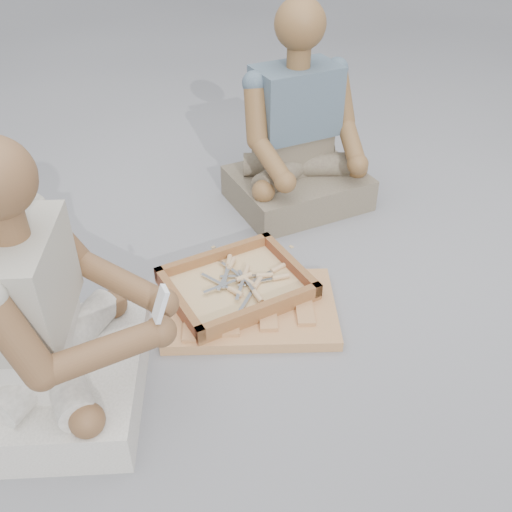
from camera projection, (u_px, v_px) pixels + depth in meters
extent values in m
plane|color=gray|center=(300.00, 351.00, 2.12)|extent=(60.00, 60.00, 0.00)
cube|color=olive|center=(250.00, 309.00, 2.28)|extent=(0.74, 0.56, 0.05)
cube|color=brown|center=(237.00, 288.00, 2.34)|extent=(0.65, 0.58, 0.02)
cube|color=brown|center=(215.00, 256.00, 2.46)|extent=(0.53, 0.20, 0.05)
cube|color=brown|center=(261.00, 311.00, 2.17)|extent=(0.53, 0.20, 0.05)
cube|color=brown|center=(290.00, 263.00, 2.42)|extent=(0.17, 0.42, 0.05)
cube|color=brown|center=(178.00, 302.00, 2.21)|extent=(0.17, 0.42, 0.05)
cube|color=#D9B080|center=(237.00, 286.00, 2.33)|extent=(0.57, 0.50, 0.01)
cube|color=silver|center=(247.00, 281.00, 2.32)|extent=(0.05, 0.15, 0.00)
cylinder|color=tan|center=(258.00, 297.00, 2.24)|extent=(0.04, 0.07, 0.02)
cube|color=silver|center=(226.00, 277.00, 2.34)|extent=(0.05, 0.15, 0.00)
cylinder|color=tan|center=(229.00, 261.00, 2.43)|extent=(0.04, 0.07, 0.02)
cube|color=silver|center=(231.00, 269.00, 2.39)|extent=(0.09, 0.14, 0.00)
cylinder|color=tan|center=(248.00, 281.00, 2.32)|extent=(0.05, 0.07, 0.02)
cube|color=silver|center=(247.00, 300.00, 2.24)|extent=(0.09, 0.13, 0.00)
cylinder|color=tan|center=(257.00, 283.00, 2.32)|extent=(0.06, 0.07, 0.02)
cube|color=silver|center=(241.00, 288.00, 2.28)|extent=(0.07, 0.14, 0.00)
cylinder|color=tan|center=(246.00, 271.00, 2.37)|extent=(0.05, 0.07, 0.02)
cube|color=silver|center=(255.00, 282.00, 2.33)|extent=(0.15, 0.03, 0.00)
cylinder|color=tan|center=(281.00, 277.00, 2.35)|extent=(0.07, 0.03, 0.02)
cube|color=silver|center=(258.00, 278.00, 2.35)|extent=(0.14, 0.08, 0.00)
cylinder|color=tan|center=(278.00, 268.00, 2.41)|extent=(0.07, 0.05, 0.02)
cube|color=silver|center=(224.00, 279.00, 2.33)|extent=(0.08, 0.14, 0.00)
cylinder|color=tan|center=(231.00, 263.00, 2.42)|extent=(0.05, 0.07, 0.02)
cube|color=silver|center=(215.00, 281.00, 2.33)|extent=(0.11, 0.12, 0.00)
cylinder|color=tan|center=(236.00, 292.00, 2.27)|extent=(0.06, 0.07, 0.02)
cube|color=silver|center=(238.00, 276.00, 2.36)|extent=(0.15, 0.04, 0.00)
cylinder|color=tan|center=(265.00, 275.00, 2.37)|extent=(0.07, 0.03, 0.02)
cube|color=silver|center=(220.00, 286.00, 2.29)|extent=(0.15, 0.07, 0.00)
cylinder|color=tan|center=(244.00, 277.00, 2.34)|extent=(0.07, 0.05, 0.02)
cube|color=#D9B080|center=(338.00, 334.00, 2.19)|extent=(0.02, 0.02, 0.00)
cube|color=#D9B080|center=(231.00, 252.00, 2.63)|extent=(0.02, 0.02, 0.00)
cube|color=#D9B080|center=(234.00, 272.00, 2.50)|extent=(0.02, 0.02, 0.00)
cube|color=#D9B080|center=(213.00, 247.00, 2.66)|extent=(0.02, 0.02, 0.00)
cube|color=#D9B080|center=(177.00, 337.00, 2.18)|extent=(0.02, 0.02, 0.00)
cube|color=#D9B080|center=(248.00, 260.00, 2.58)|extent=(0.02, 0.02, 0.00)
cube|color=#D9B080|center=(168.00, 341.00, 2.16)|extent=(0.02, 0.02, 0.00)
cube|color=#D9B080|center=(155.00, 309.00, 2.31)|extent=(0.02, 0.02, 0.00)
cube|color=#D9B080|center=(291.00, 247.00, 2.66)|extent=(0.02, 0.02, 0.00)
cube|color=#D9B080|center=(201.00, 336.00, 2.19)|extent=(0.02, 0.02, 0.00)
cube|color=#D9B080|center=(217.00, 296.00, 2.37)|extent=(0.02, 0.02, 0.00)
cube|color=silver|center=(68.00, 381.00, 1.90)|extent=(0.57, 0.67, 0.16)
cube|color=silver|center=(37.00, 344.00, 1.80)|extent=(0.26, 0.36, 0.19)
cube|color=#A9A396|center=(21.00, 282.00, 1.65)|extent=(0.28, 0.41, 0.32)
sphere|color=brown|center=(164.00, 303.00, 1.81)|extent=(0.10, 0.10, 0.10)
sphere|color=brown|center=(161.00, 331.00, 1.71)|extent=(0.10, 0.10, 0.10)
cube|color=#736B52|center=(297.00, 188.00, 2.95)|extent=(0.75, 0.66, 0.17)
cube|color=#736B52|center=(292.00, 151.00, 2.89)|extent=(0.40, 0.30, 0.20)
cube|color=#4E616B|center=(296.00, 101.00, 2.72)|extent=(0.45, 0.34, 0.33)
sphere|color=brown|center=(300.00, 24.00, 2.50)|extent=(0.23, 0.23, 0.23)
sphere|color=brown|center=(358.00, 164.00, 2.74)|extent=(0.10, 0.10, 0.10)
sphere|color=brown|center=(285.00, 182.00, 2.60)|extent=(0.10, 0.10, 0.10)
cube|color=white|center=(160.00, 304.00, 1.65)|extent=(0.06, 0.06, 0.11)
cube|color=black|center=(160.00, 302.00, 1.64)|extent=(0.02, 0.04, 0.04)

